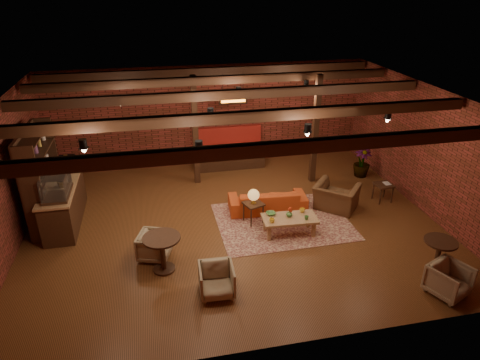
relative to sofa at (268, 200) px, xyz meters
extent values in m
plane|color=#3F270F|center=(-1.01, -0.52, -0.30)|extent=(10.00, 10.00, 0.00)
cube|color=black|center=(-1.01, -0.52, 2.90)|extent=(10.00, 8.00, 0.02)
cube|color=#5F291B|center=(-1.01, 3.48, 1.30)|extent=(10.00, 0.02, 3.20)
cube|color=#5F291B|center=(-1.01, -4.52, 1.30)|extent=(10.00, 0.02, 3.20)
cube|color=#5F291B|center=(-6.01, -0.52, 1.30)|extent=(0.02, 8.00, 3.20)
cube|color=#5F291B|center=(3.99, -0.52, 1.30)|extent=(0.02, 8.00, 3.20)
cylinder|color=black|center=(-1.01, 1.08, 2.55)|extent=(9.60, 0.12, 0.12)
cube|color=#311D10|center=(-1.61, 2.08, 1.30)|extent=(0.16, 0.16, 3.20)
cube|color=#311D10|center=(1.79, 1.48, 1.30)|extent=(0.16, 0.16, 3.20)
imported|color=#337F33|center=(-5.01, 0.68, 0.92)|extent=(0.35, 0.39, 0.30)
cube|color=orange|center=(-0.41, 2.58, 2.05)|extent=(0.86, 0.06, 0.30)
cube|color=maroon|center=(0.23, -0.66, -0.29)|extent=(3.31, 2.55, 0.01)
imported|color=#BA4219|center=(0.00, 0.00, 0.00)|extent=(2.08, 0.94, 0.59)
cube|color=olive|center=(0.21, -1.22, 0.12)|extent=(1.33, 0.72, 0.06)
cube|color=olive|center=(-0.34, -1.42, -0.10)|extent=(0.08, 0.08, 0.38)
cube|color=olive|center=(0.73, -1.48, -0.10)|extent=(0.08, 0.08, 0.38)
cube|color=olive|center=(-0.31, -0.96, -0.10)|extent=(0.08, 0.08, 0.38)
cube|color=olive|center=(0.76, -1.03, -0.10)|extent=(0.08, 0.08, 0.38)
imported|color=yellow|center=(-0.27, -1.35, 0.20)|extent=(0.14, 0.14, 0.10)
imported|color=#467C38|center=(0.56, -1.40, 0.20)|extent=(0.11, 0.11, 0.10)
imported|color=yellow|center=(0.58, -1.04, 0.20)|extent=(0.14, 0.14, 0.10)
imported|color=#467C38|center=(-0.19, -0.99, 0.18)|extent=(0.24, 0.24, 0.06)
imported|color=#467C38|center=(0.21, -1.17, 0.21)|extent=(0.13, 0.13, 0.13)
sphere|color=red|center=(0.21, -1.17, 0.35)|extent=(0.10, 0.10, 0.10)
cube|color=#311D10|center=(-0.51, -0.52, 0.22)|extent=(0.55, 0.55, 0.04)
cylinder|color=#311D10|center=(-0.51, -0.52, -0.05)|extent=(0.04, 0.04, 0.50)
cylinder|color=olive|center=(-0.51, -0.52, 0.25)|extent=(0.14, 0.14, 0.02)
cylinder|color=olive|center=(-0.51, -0.52, 0.33)|extent=(0.04, 0.04, 0.21)
sphere|color=gold|center=(-0.51, -0.52, 0.47)|extent=(0.29, 0.29, 0.29)
cylinder|color=#311D10|center=(-2.80, -2.03, 0.49)|extent=(0.78, 0.78, 0.04)
cylinder|color=#311D10|center=(-2.80, -2.03, 0.10)|extent=(0.11, 0.11, 0.76)
cylinder|color=#311D10|center=(-2.80, -2.03, -0.27)|extent=(0.47, 0.47, 0.04)
imported|color=#C4B698|center=(-2.97, -1.54, 0.04)|extent=(0.78, 0.81, 0.67)
imported|color=#C4B698|center=(-1.83, -2.99, 0.05)|extent=(0.69, 0.65, 0.68)
imported|color=brown|center=(1.79, -0.29, 0.17)|extent=(1.26, 1.22, 0.93)
cube|color=#311D10|center=(3.23, -0.14, 0.19)|extent=(0.49, 0.49, 0.04)
cylinder|color=#311D10|center=(3.23, -0.14, -0.06)|extent=(0.04, 0.04, 0.46)
imported|color=#311D10|center=(3.23, -0.14, 0.22)|extent=(0.18, 0.24, 0.02)
cylinder|color=#311D10|center=(2.74, -3.27, 0.46)|extent=(0.66, 0.66, 0.04)
cylinder|color=#311D10|center=(2.74, -3.27, 0.09)|extent=(0.10, 0.10, 0.72)
cylinder|color=#311D10|center=(2.74, -3.27, -0.27)|extent=(0.40, 0.40, 0.04)
imported|color=#C4B698|center=(2.55, -3.92, 0.06)|extent=(0.89, 0.86, 0.71)
imported|color=#4C7F4C|center=(3.39, 1.48, 1.09)|extent=(1.67, 1.67, 2.77)
camera|label=1|loc=(-2.74, -9.54, 5.31)|focal=32.00mm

